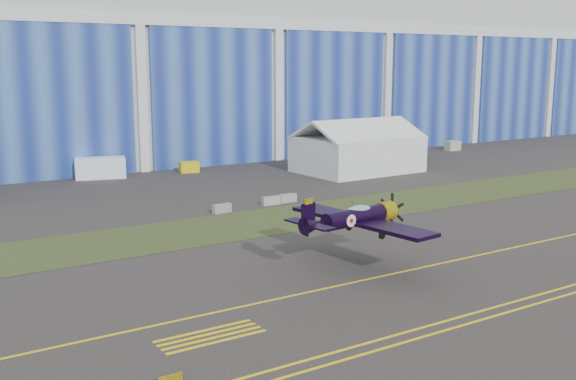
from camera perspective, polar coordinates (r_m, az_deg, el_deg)
ground at (r=53.91m, az=6.96°, el=-5.36°), size 260.00×260.00×0.00m
grass_median at (r=64.93m, az=-0.92°, el=-2.52°), size 260.00×10.00×0.02m
hangar at (r=116.45m, az=-16.32°, el=10.26°), size 220.00×45.70×30.00m
taxiway_centreline at (r=50.32m, az=10.61°, el=-6.61°), size 200.00×0.20×0.02m
edge_line_near at (r=44.28m, az=19.15°, el=-9.43°), size 80.00×0.20×0.02m
edge_line_far at (r=44.86m, az=18.14°, el=-9.11°), size 80.00×0.20×0.02m
hold_short_ladder at (r=38.13m, az=-6.60°, el=-12.18°), size 6.00×2.40×0.02m
guard_board_left at (r=33.33m, az=-9.94°, el=-15.45°), size 1.20×0.15×0.35m
warbird at (r=49.12m, az=5.68°, el=-2.31°), size 11.98×13.91×3.79m
tent at (r=94.22m, az=5.91°, el=3.80°), size 16.40×12.26×7.44m
shipping_container at (r=91.73m, az=-15.60°, el=1.81°), size 6.80×4.14×2.75m
tug at (r=94.45m, az=-8.36°, el=1.94°), size 2.81×2.07×1.49m
gse_box at (r=121.01m, az=13.76°, el=3.67°), size 2.85×1.60×1.67m
barrier_a at (r=68.17m, az=-5.62°, el=-1.57°), size 2.05×0.81×0.90m
barrier_b at (r=71.71m, az=-1.44°, el=-0.92°), size 2.03×0.69×0.90m
barrier_c at (r=73.03m, az=-0.02°, el=-0.70°), size 2.01×0.63×0.90m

